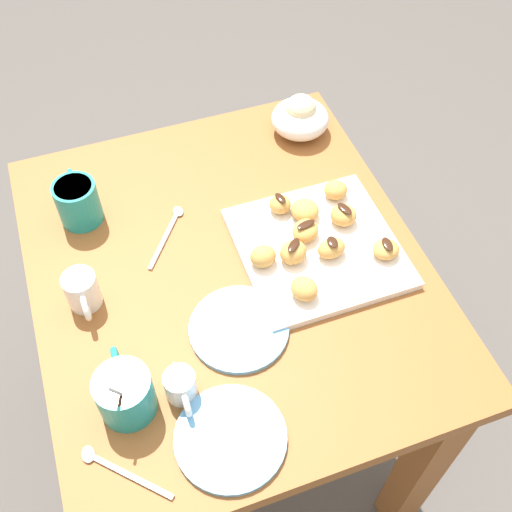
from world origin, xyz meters
TOP-DOWN VIEW (x-y plane):
  - ground_plane at (0.00, 0.00)m, footprint 8.00×8.00m
  - dining_table at (0.00, 0.00)m, footprint 0.85×0.73m
  - pastry_plate_square at (-0.02, -0.17)m, footprint 0.30×0.30m
  - coffee_mug_teal_left at (-0.21, 0.24)m, footprint 0.13×0.09m
  - coffee_mug_teal_right at (0.22, 0.24)m, footprint 0.12×0.08m
  - cream_pitcher_white at (0.01, 0.27)m, footprint 0.10×0.06m
  - ice_cream_bowl at (0.31, -0.27)m, footprint 0.13×0.13m
  - chocolate_sauce_pitcher at (-0.22, 0.15)m, footprint 0.09×0.05m
  - saucer_sky_left at (-0.32, 0.10)m, footprint 0.18×0.18m
  - saucer_sky_right at (-0.14, 0.03)m, footprint 0.18×0.18m
  - loose_spoon_near_saucer at (0.12, 0.08)m, footprint 0.14×0.10m
  - loose_spoon_by_plate at (-0.30, 0.28)m, footprint 0.12×0.12m
  - beignet_0 at (0.02, -0.24)m, footprint 0.07×0.07m
  - chocolate_drizzle_0 at (0.02, -0.24)m, footprint 0.04×0.03m
  - beignet_1 at (0.01, -0.16)m, footprint 0.07×0.07m
  - chocolate_drizzle_1 at (0.01, -0.16)m, footprint 0.02×0.04m
  - beignet_2 at (0.09, -0.14)m, footprint 0.04×0.04m
  - chocolate_drizzle_2 at (0.09, -0.14)m, footprint 0.03×0.02m
  - beignet_3 at (0.06, -0.18)m, footprint 0.08×0.08m
  - beignet_4 at (0.09, -0.26)m, footprint 0.06×0.06m
  - beignet_5 at (-0.08, -0.28)m, footprint 0.05×0.05m
  - chocolate_drizzle_5 at (-0.08, -0.28)m, footprint 0.03×0.02m
  - beignet_6 at (-0.03, -0.12)m, footprint 0.07×0.07m
  - chocolate_drizzle_6 at (-0.03, -0.12)m, footprint 0.04×0.04m
  - beignet_7 at (-0.05, -0.19)m, footprint 0.05×0.06m
  - chocolate_drizzle_7 at (-0.05, -0.19)m, footprint 0.03×0.02m
  - beignet_8 at (-0.02, -0.06)m, footprint 0.05×0.06m
  - beignet_9 at (-0.12, -0.10)m, footprint 0.06×0.06m

SIDE VIEW (x-z plane):
  - ground_plane at x=0.00m, z-range 0.00..0.00m
  - dining_table at x=0.00m, z-range 0.21..0.96m
  - loose_spoon_near_saucer at x=0.12m, z-range 0.75..0.76m
  - loose_spoon_by_plate at x=-0.30m, z-range 0.75..0.76m
  - saucer_sky_left at x=-0.32m, z-range 0.75..0.76m
  - saucer_sky_right at x=-0.14m, z-range 0.75..0.76m
  - pastry_plate_square at x=-0.02m, z-range 0.75..0.77m
  - beignet_5 at x=-0.08m, z-range 0.77..0.80m
  - chocolate_sauce_pitcher at x=-0.22m, z-range 0.75..0.81m
  - beignet_3 at x=0.06m, z-range 0.77..0.80m
  - beignet_1 at x=0.01m, z-range 0.77..0.80m
  - beignet_2 at x=0.09m, z-range 0.77..0.80m
  - beignet_4 at x=0.09m, z-range 0.77..0.80m
  - beignet_7 at x=-0.05m, z-range 0.77..0.80m
  - beignet_0 at x=0.02m, z-range 0.77..0.80m
  - beignet_9 at x=-0.12m, z-range 0.77..0.80m
  - beignet_8 at x=-0.02m, z-range 0.77..0.81m
  - beignet_6 at x=-0.03m, z-range 0.77..0.81m
  - cream_pitcher_white at x=0.01m, z-range 0.75..0.83m
  - ice_cream_bowl at x=0.31m, z-range 0.74..0.84m
  - chocolate_drizzle_5 at x=-0.08m, z-range 0.80..0.80m
  - coffee_mug_teal_left at x=-0.21m, z-range 0.73..0.87m
  - coffee_mug_teal_right at x=0.22m, z-range 0.75..0.85m
  - chocolate_drizzle_1 at x=0.01m, z-range 0.80..0.80m
  - chocolate_drizzle_2 at x=0.09m, z-range 0.80..0.81m
  - chocolate_drizzle_7 at x=-0.05m, z-range 0.80..0.81m
  - chocolate_drizzle_0 at x=0.02m, z-range 0.80..0.81m
  - chocolate_drizzle_6 at x=-0.03m, z-range 0.81..0.81m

